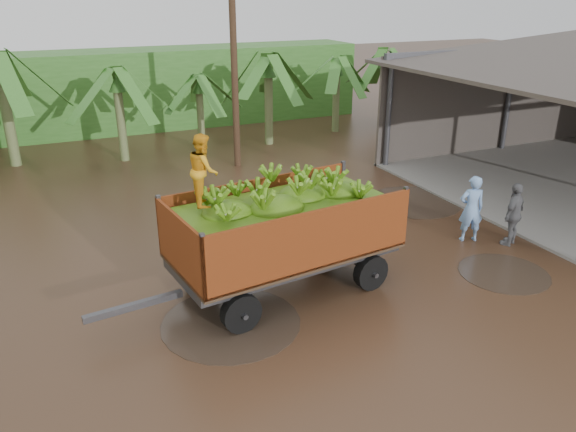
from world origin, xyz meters
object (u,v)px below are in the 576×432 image
object	(u,v)px
man_grey	(514,214)
banana_trailer	(284,228)
utility_pole	(234,57)
man_blue	(471,209)

from	to	relation	value
man_grey	banana_trailer	bearing A→B (deg)	-25.68
banana_trailer	utility_pole	bearing A→B (deg)	69.52
banana_trailer	utility_pole	xyz separation A→B (m)	(2.19, 9.26, 2.50)
man_blue	man_grey	size ratio (longest dim) A/B	1.06
man_grey	utility_pole	xyz separation A→B (m)	(-4.12, 9.55, 3.11)
man_grey	utility_pole	distance (m)	10.86
man_blue	utility_pole	world-z (taller)	utility_pole
man_blue	man_grey	world-z (taller)	man_blue
man_blue	man_grey	bearing A→B (deg)	162.51
banana_trailer	man_grey	distance (m)	6.35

